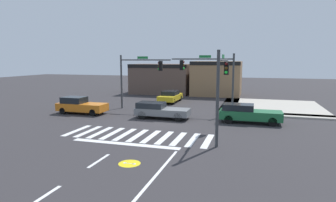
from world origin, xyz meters
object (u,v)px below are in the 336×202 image
Objects in this scene: traffic_signal_southeast at (222,79)px; car_gray at (160,110)px; traffic_signal_northwest at (139,72)px; car_green at (248,113)px; car_yellow at (170,96)px; car_orange at (80,105)px; traffic_signal_northeast at (209,72)px.

traffic_signal_southeast reaches higher than car_gray.
traffic_signal_southeast is 7.88m from car_gray.
car_green is at bearing -17.88° from traffic_signal_northwest.
car_gray is (-5.64, 4.58, -3.05)m from traffic_signal_southeast.
car_green is 7.18m from car_gray.
car_yellow is (1.67, 5.40, -3.02)m from traffic_signal_northwest.
traffic_signal_northeast is at bearing 18.58° from car_orange.
traffic_signal_northeast is at bearing 44.44° from car_yellow.
car_gray is at bearing -176.99° from car_green.
car_yellow is at bearing 28.16° from traffic_signal_southeast.
traffic_signal_southeast is 15.91m from car_yellow.
traffic_signal_southeast is at bearing 104.02° from traffic_signal_northeast.
car_orange reaches higher than car_gray.
traffic_signal_northeast is 1.29× the size of car_gray.
traffic_signal_northwest is at bearing 131.90° from car_gray.
car_gray is at bearing -0.13° from car_orange.
car_orange is at bearing 18.58° from traffic_signal_northeast.
traffic_signal_northwest is (-9.04, 8.37, -0.04)m from traffic_signal_southeast.
traffic_signal_southeast is 14.45m from car_orange.
traffic_signal_northeast reaches higher than car_green.
car_green is at bearing -17.22° from traffic_signal_southeast.
traffic_signal_northwest is 1.19× the size of car_gray.
car_gray is 1.00× the size of car_orange.
traffic_signal_northeast is 6.05m from car_gray.
traffic_signal_northwest is at bearing 47.19° from traffic_signal_southeast.
car_gray is (1.73, -9.18, 0.01)m from car_yellow.
car_gray is at bearing 50.89° from traffic_signal_southeast.
car_green reaches higher than car_yellow.
car_green is at bearing 3.01° from car_gray.
traffic_signal_southeast reaches higher than traffic_signal_northwest.
traffic_signal_southeast is 1.24× the size of car_gray.
traffic_signal_northeast is at bearing 0.15° from traffic_signal_northwest.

